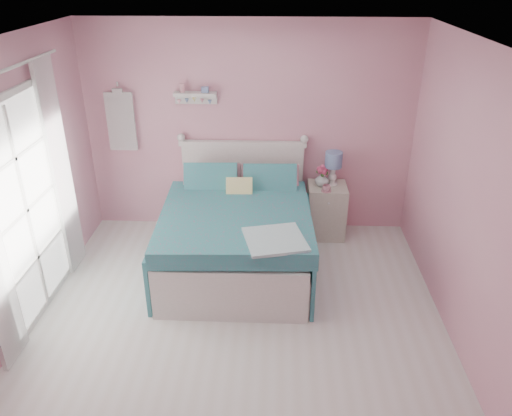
# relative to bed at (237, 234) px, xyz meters

# --- Properties ---
(floor) EXTENTS (4.50, 4.50, 0.00)m
(floor) POSITION_rel_bed_xyz_m (0.08, -1.24, -0.40)
(floor) COLOR silver
(floor) RESTS_ON ground
(room_shell) EXTENTS (4.50, 4.50, 4.50)m
(room_shell) POSITION_rel_bed_xyz_m (0.08, -1.24, 1.18)
(room_shell) COLOR #CA8097
(room_shell) RESTS_ON floor
(bed) EXTENTS (1.66, 2.05, 1.17)m
(bed) POSITION_rel_bed_xyz_m (0.00, 0.00, 0.00)
(bed) COLOR silver
(bed) RESTS_ON floor
(nightstand) EXTENTS (0.47, 0.46, 0.68)m
(nightstand) POSITION_rel_bed_xyz_m (1.06, 0.76, -0.06)
(nightstand) COLOR beige
(nightstand) RESTS_ON floor
(table_lamp) EXTENTS (0.21, 0.21, 0.42)m
(table_lamp) POSITION_rel_bed_xyz_m (1.11, 0.82, 0.57)
(table_lamp) COLOR white
(table_lamp) RESTS_ON nightstand
(vase) EXTENTS (0.22, 0.22, 0.18)m
(vase) POSITION_rel_bed_xyz_m (0.98, 0.76, 0.37)
(vase) COLOR silver
(vase) RESTS_ON nightstand
(teacup) EXTENTS (0.12, 0.12, 0.08)m
(teacup) POSITION_rel_bed_xyz_m (1.02, 0.60, 0.32)
(teacup) COLOR #C98798
(teacup) RESTS_ON nightstand
(roses) EXTENTS (0.14, 0.11, 0.12)m
(roses) POSITION_rel_bed_xyz_m (0.98, 0.76, 0.49)
(roses) COLOR #D34873
(roses) RESTS_ON vase
(wall_shelf) EXTENTS (0.50, 0.15, 0.25)m
(wall_shelf) POSITION_rel_bed_xyz_m (-0.55, 0.95, 1.33)
(wall_shelf) COLOR silver
(wall_shelf) RESTS_ON room_shell
(hanging_dress) EXTENTS (0.34, 0.03, 0.72)m
(hanging_dress) POSITION_rel_bed_xyz_m (-1.48, 0.94, 1.00)
(hanging_dress) COLOR white
(hanging_dress) RESTS_ON room_shell
(french_door) EXTENTS (0.04, 1.32, 2.16)m
(french_door) POSITION_rel_bed_xyz_m (-1.90, -0.84, 0.67)
(french_door) COLOR silver
(french_door) RESTS_ON floor
(curtain_far) EXTENTS (0.04, 0.40, 2.32)m
(curtain_far) POSITION_rel_bed_xyz_m (-1.84, -0.09, 0.78)
(curtain_far) COLOR white
(curtain_far) RESTS_ON floor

